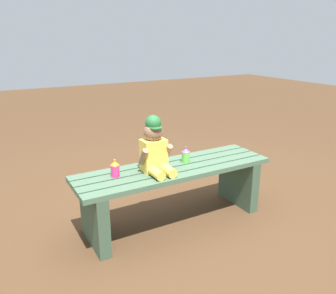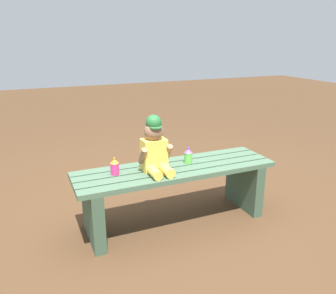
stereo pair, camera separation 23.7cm
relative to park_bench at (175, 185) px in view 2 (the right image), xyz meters
The scene contains 5 objects.
ground_plane 0.30m from the park_bench, 90.00° to the right, with size 16.00×16.00×0.00m, color #4C331E.
park_bench is the anchor object (origin of this frame).
child_figure 0.37m from the park_bench, behind, with size 0.23×0.27×0.40m.
sippy_cup_left 0.49m from the park_bench, behind, with size 0.06×0.06×0.12m.
sippy_cup_right 0.24m from the park_bench, 18.05° to the left, with size 0.06×0.06×0.12m.
Camera 2 is at (-0.98, -2.12, 1.36)m, focal length 36.38 mm.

